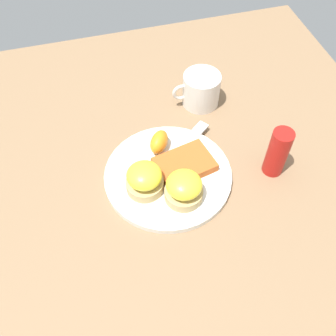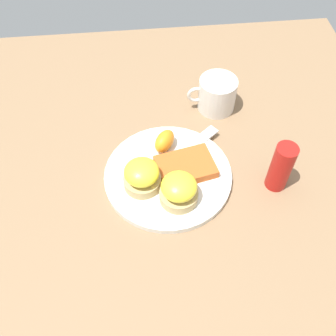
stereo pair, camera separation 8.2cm
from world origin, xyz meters
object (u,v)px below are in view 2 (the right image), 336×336
(sandwich_benedict_right, at_px, (179,190))
(fork, at_px, (189,148))
(orange_wedge, at_px, (166,141))
(sandwich_benedict_left, at_px, (142,176))
(cup, at_px, (217,94))
(condiment_bottle, at_px, (281,167))
(hashbrown_patty, at_px, (186,167))

(sandwich_benedict_right, distance_m, fork, 0.14)
(orange_wedge, xyz_separation_m, fork, (-0.05, 0.01, -0.02))
(sandwich_benedict_left, height_order, cup, cup)
(sandwich_benedict_left, relative_size, condiment_bottle, 0.66)
(sandwich_benedict_right, xyz_separation_m, hashbrown_patty, (-0.02, -0.07, -0.02))
(sandwich_benedict_left, bearing_deg, fork, -142.09)
(fork, height_order, condiment_bottle, condiment_bottle)
(condiment_bottle, bearing_deg, cup, -70.52)
(fork, bearing_deg, hashbrown_patty, 75.18)
(fork, relative_size, cup, 1.42)
(sandwich_benedict_left, height_order, sandwich_benedict_right, same)
(cup, bearing_deg, sandwich_benedict_right, 65.09)
(cup, bearing_deg, orange_wedge, 43.49)
(orange_wedge, distance_m, fork, 0.06)
(fork, xyz_separation_m, cup, (-0.09, -0.14, 0.02))
(sandwich_benedict_right, relative_size, hashbrown_patty, 0.65)
(sandwich_benedict_left, height_order, fork, sandwich_benedict_left)
(hashbrown_patty, distance_m, fork, 0.06)
(fork, bearing_deg, sandwich_benedict_right, 73.20)
(sandwich_benedict_left, relative_size, fork, 0.46)
(hashbrown_patty, xyz_separation_m, orange_wedge, (0.04, -0.07, 0.01))
(orange_wedge, bearing_deg, hashbrown_patty, 119.00)
(hashbrown_patty, distance_m, condiment_bottle, 0.20)
(cup, bearing_deg, fork, 58.56)
(condiment_bottle, bearing_deg, sandwich_benedict_left, -3.65)
(fork, relative_size, condiment_bottle, 1.43)
(sandwich_benedict_left, xyz_separation_m, orange_wedge, (-0.06, -0.10, -0.01))
(sandwich_benedict_left, distance_m, sandwich_benedict_right, 0.08)
(condiment_bottle, bearing_deg, sandwich_benedict_right, 6.64)
(fork, bearing_deg, condiment_bottle, 149.15)
(sandwich_benedict_left, bearing_deg, cup, -130.84)
(sandwich_benedict_left, distance_m, condiment_bottle, 0.28)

